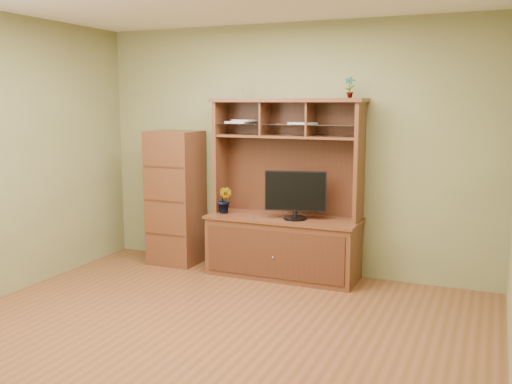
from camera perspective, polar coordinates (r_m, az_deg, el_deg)
The scene contains 8 objects.
room at distance 4.44m, azimuth -5.17°, elevation 2.34°, with size 4.54×4.04×2.74m.
media_hutch at distance 6.13m, azimuth 2.80°, elevation -3.65°, with size 1.66×0.61×1.90m.
monitor at distance 5.92m, azimuth 3.96°, elevation -0.20°, with size 0.63×0.25×0.51m.
orchid_plant at distance 6.25m, azimuth -3.13°, elevation -0.80°, with size 0.16×0.13×0.30m, color #265C1F.
top_plant at distance 5.86m, azimuth 9.34°, elevation 10.30°, with size 0.11×0.08×0.22m, color #306122.
reed_diffuser at distance 6.26m, azimuth -1.56°, elevation 10.29°, with size 0.05×0.05×0.27m.
magazines at distance 6.16m, azimuth 0.51°, elevation 7.02°, with size 1.02×0.26×0.04m.
side_cabinet at distance 6.66m, azimuth -8.03°, elevation -0.56°, with size 0.55×0.50×1.54m.
Camera 1 is at (2.08, -3.89, 1.86)m, focal length 40.00 mm.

